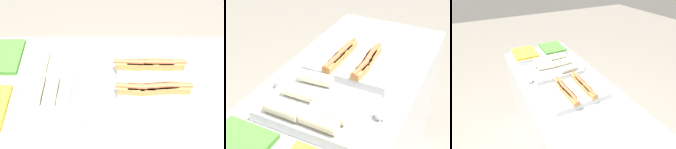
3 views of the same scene
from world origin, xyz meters
The scene contains 7 objects.
counter centered at (0.00, 0.00, 0.47)m, with size 1.64×0.70×0.93m.
tray_hotdogs centered at (0.14, 0.00, 0.97)m, with size 0.35×0.45×0.10m.
tray_wraps centered at (-0.25, 0.00, 0.98)m, with size 0.34×0.45×0.11m.
tray_side_front centered at (-0.62, -0.17, 0.97)m, with size 0.29×0.25×0.07m.
tray_side_back centered at (-0.62, 0.14, 0.97)m, with size 0.29×0.25×0.07m.
serving_spoon_near centered at (-0.18, -0.26, 0.96)m, with size 0.23×0.05×0.05m.
serving_spoon_far centered at (-0.18, 0.26, 0.96)m, with size 0.24×0.05×0.05m.
Camera 3 is at (1.03, -0.53, 1.80)m, focal length 28.00 mm.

